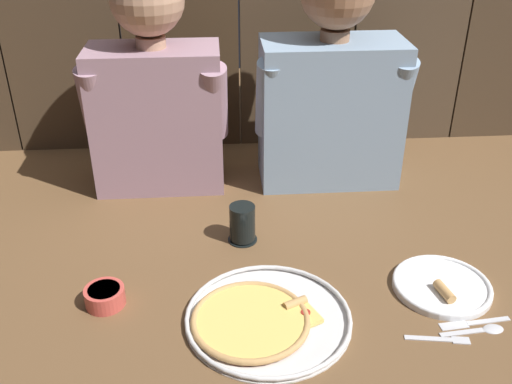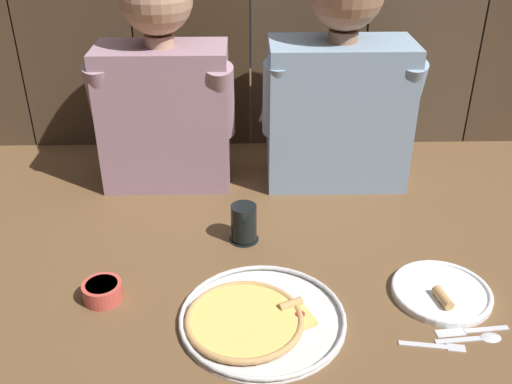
{
  "view_description": "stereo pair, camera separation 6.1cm",
  "coord_description": "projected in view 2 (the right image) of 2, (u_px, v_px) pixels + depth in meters",
  "views": [
    {
      "loc": [
        -0.08,
        -1.06,
        0.84
      ],
      "look_at": [
        0.0,
        0.1,
        0.18
      ],
      "focal_mm": 40.83,
      "sensor_mm": 36.0,
      "label": 1
    },
    {
      "loc": [
        -0.02,
        -1.06,
        0.84
      ],
      "look_at": [
        0.0,
        0.1,
        0.18
      ],
      "focal_mm": 40.83,
      "sensor_mm": 36.0,
      "label": 2
    }
  ],
  "objects": [
    {
      "name": "table_fork",
      "position": [
        436.0,
        346.0,
        1.16
      ],
      "size": [
        0.13,
        0.04,
        0.01
      ],
      "color": "silver",
      "rests_on": "ground"
    },
    {
      "name": "dipping_bowl",
      "position": [
        102.0,
        290.0,
        1.27
      ],
      "size": [
        0.09,
        0.09,
        0.04
      ],
      "color": "#CC4C42",
      "rests_on": "ground"
    },
    {
      "name": "ground_plane",
      "position": [
        255.0,
        281.0,
        1.34
      ],
      "size": [
        3.2,
        3.2,
        0.0
      ],
      "primitive_type": "plane",
      "color": "brown"
    },
    {
      "name": "table_spoon",
      "position": [
        480.0,
        337.0,
        1.17
      ],
      "size": [
        0.14,
        0.03,
        0.01
      ],
      "color": "silver",
      "rests_on": "ground"
    },
    {
      "name": "table_knife",
      "position": [
        472.0,
        330.0,
        1.19
      ],
      "size": [
        0.16,
        0.03,
        0.01
      ],
      "color": "silver",
      "rests_on": "ground"
    },
    {
      "name": "pizza_tray",
      "position": [
        256.0,
        319.0,
        1.21
      ],
      "size": [
        0.35,
        0.35,
        0.03
      ],
      "color": "silver",
      "rests_on": "ground"
    },
    {
      "name": "diner_right",
      "position": [
        340.0,
        81.0,
        1.63
      ],
      "size": [
        0.44,
        0.22,
        0.66
      ],
      "color": "#849EB7",
      "rests_on": "ground"
    },
    {
      "name": "drinking_glass",
      "position": [
        244.0,
        223.0,
        1.46
      ],
      "size": [
        0.07,
        0.07,
        0.1
      ],
      "color": "black",
      "rests_on": "ground"
    },
    {
      "name": "diner_left",
      "position": [
        163.0,
        81.0,
        1.62
      ],
      "size": [
        0.4,
        0.22,
        0.64
      ],
      "color": "gray",
      "rests_on": "ground"
    },
    {
      "name": "dinner_plate",
      "position": [
        441.0,
        292.0,
        1.29
      ],
      "size": [
        0.22,
        0.22,
        0.03
      ],
      "color": "white",
      "rests_on": "ground"
    }
  ]
}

